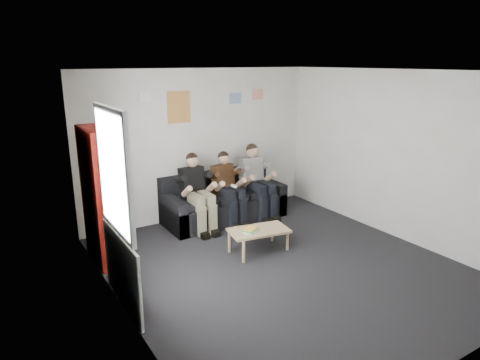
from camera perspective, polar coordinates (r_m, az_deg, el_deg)
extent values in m
plane|color=black|center=(6.24, 5.66, -11.33)|extent=(5.00, 5.00, 0.00)
plane|color=silver|center=(5.57, 6.43, 14.27)|extent=(5.00, 5.00, 0.00)
plane|color=silver|center=(7.83, -5.32, 4.73)|extent=(4.50, 0.00, 4.50)
plane|color=silver|center=(4.19, 27.64, -6.83)|extent=(4.50, 0.00, 4.50)
plane|color=silver|center=(4.77, -15.88, -3.00)|extent=(0.00, 5.00, 5.00)
plane|color=silver|center=(7.33, 20.05, 3.09)|extent=(0.00, 5.00, 5.00)
cube|color=black|center=(7.84, -2.09, -3.84)|extent=(2.20, 0.90, 0.42)
cube|color=black|center=(8.00, -3.37, -0.26)|extent=(2.20, 0.20, 0.43)
cube|color=black|center=(7.39, -8.91, -4.53)|extent=(0.18, 0.90, 0.60)
cube|color=black|center=(8.33, 3.93, -2.02)|extent=(0.18, 0.90, 0.60)
cube|color=black|center=(7.69, -1.81, -2.18)|extent=(1.84, 0.62, 0.10)
cube|color=maroon|center=(6.35, -18.23, -2.09)|extent=(0.29, 0.88, 1.95)
cube|color=tan|center=(6.53, 2.52, -6.75)|extent=(0.89, 0.49, 0.04)
cylinder|color=tan|center=(6.24, 0.48, -9.61)|extent=(0.04, 0.04, 0.32)
cylinder|color=tan|center=(6.67, 6.35, -7.99)|extent=(0.04, 0.04, 0.32)
cylinder|color=tan|center=(6.55, -1.43, -8.34)|extent=(0.04, 0.04, 0.32)
cylinder|color=tan|center=(6.96, 4.30, -6.89)|extent=(0.04, 0.04, 0.32)
cube|color=silver|center=(6.39, 1.42, -7.00)|extent=(0.19, 0.14, 0.02)
cube|color=#46C44B|center=(6.42, 1.42, -6.75)|extent=(0.19, 0.14, 0.02)
cube|color=yellow|center=(6.45, 1.43, -6.50)|extent=(0.19, 0.14, 0.02)
cube|color=black|center=(7.43, -6.42, -0.33)|extent=(0.40, 0.29, 0.57)
sphere|color=tan|center=(7.30, -6.37, 2.54)|extent=(0.22, 0.22, 0.22)
sphere|color=black|center=(7.31, -6.43, 2.83)|extent=(0.21, 0.21, 0.21)
cube|color=gray|center=(7.23, -5.33, -2.41)|extent=(0.36, 0.46, 0.15)
cube|color=gray|center=(7.16, -4.46, -5.39)|extent=(0.34, 0.14, 0.52)
cube|color=black|center=(7.19, -4.20, -7.10)|extent=(0.34, 0.26, 0.10)
cube|color=#472D17|center=(7.71, -2.29, 0.22)|extent=(0.38, 0.28, 0.54)
sphere|color=tan|center=(7.59, -2.18, 2.85)|extent=(0.21, 0.21, 0.21)
sphere|color=black|center=(7.59, -2.24, 3.11)|extent=(0.20, 0.20, 0.20)
cube|color=black|center=(7.53, -1.20, -1.66)|extent=(0.34, 0.44, 0.14)
cube|color=black|center=(7.46, -0.36, -4.45)|extent=(0.32, 0.13, 0.52)
cube|color=black|center=(7.49, -0.13, -6.11)|extent=(0.32, 0.25, 0.09)
cube|color=white|center=(7.41, -0.83, -0.79)|extent=(0.04, 0.13, 0.04)
cube|color=white|center=(8.02, 1.47, 1.03)|extent=(0.42, 0.30, 0.59)
sphere|color=tan|center=(7.89, 1.66, 3.81)|extent=(0.23, 0.23, 0.23)
sphere|color=black|center=(7.90, 1.60, 4.09)|extent=(0.22, 0.22, 0.22)
cube|color=black|center=(7.83, 2.72, -0.94)|extent=(0.37, 0.48, 0.16)
cube|color=black|center=(7.75, 3.66, -3.70)|extent=(0.35, 0.15, 0.52)
cube|color=black|center=(7.78, 3.90, -5.27)|extent=(0.35, 0.27, 0.10)
cylinder|color=silver|center=(5.12, -13.67, -13.74)|extent=(0.06, 0.06, 0.60)
cylinder|color=silver|center=(5.19, -13.96, -13.35)|extent=(0.06, 0.06, 0.60)
cylinder|color=silver|center=(5.26, -14.25, -12.97)|extent=(0.06, 0.06, 0.60)
cylinder|color=silver|center=(5.32, -14.52, -12.60)|extent=(0.06, 0.06, 0.60)
cylinder|color=silver|center=(5.39, -14.79, -12.24)|extent=(0.06, 0.06, 0.60)
cylinder|color=silver|center=(5.46, -15.05, -11.89)|extent=(0.06, 0.06, 0.60)
cylinder|color=silver|center=(5.53, -15.31, -11.54)|extent=(0.06, 0.06, 0.60)
cylinder|color=silver|center=(5.60, -15.56, -11.21)|extent=(0.06, 0.06, 0.60)
cube|color=silver|center=(5.49, -14.45, -15.00)|extent=(0.10, 0.64, 0.04)
cube|color=silver|center=(5.23, -14.87, -9.71)|extent=(0.10, 0.64, 0.04)
cube|color=white|center=(4.87, -16.60, 1.04)|extent=(0.02, 1.00, 1.30)
cube|color=silver|center=(4.76, -17.12, 9.00)|extent=(0.05, 1.12, 0.06)
cube|color=silver|center=(5.08, -15.89, -6.38)|extent=(0.05, 1.12, 0.06)
cube|color=silver|center=(5.29, -15.47, -11.61)|extent=(0.03, 1.30, 0.90)
cube|color=gold|center=(7.55, -8.16, 9.60)|extent=(0.42, 0.01, 0.55)
cube|color=#3871C1|center=(8.07, -0.59, 10.86)|extent=(0.25, 0.01, 0.20)
cube|color=#C03C84|center=(8.34, 2.40, 11.34)|extent=(0.22, 0.01, 0.18)
cube|color=white|center=(7.30, -12.59, 10.77)|extent=(0.20, 0.01, 0.14)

